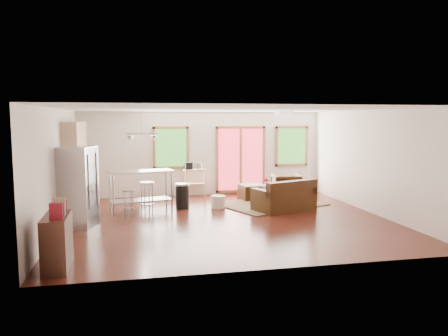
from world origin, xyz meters
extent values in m
cube|color=black|center=(0.00, 0.00, -0.01)|extent=(7.50, 7.00, 0.02)
cube|color=white|center=(0.00, 0.00, 2.61)|extent=(7.50, 7.00, 0.02)
cube|color=silver|center=(0.00, 3.51, 1.30)|extent=(7.50, 0.02, 2.60)
cube|color=silver|center=(-3.76, 0.00, 1.30)|extent=(0.02, 7.00, 2.60)
cube|color=silver|center=(3.76, 0.00, 1.30)|extent=(0.02, 7.00, 2.60)
cube|color=silver|center=(0.00, -3.51, 1.30)|extent=(7.50, 0.02, 2.60)
cube|color=#28581E|center=(-1.00, 3.46, 1.50)|extent=(0.94, 0.02, 1.14)
cube|color=brown|center=(-1.00, 3.46, 2.11)|extent=(1.10, 0.05, 0.08)
cube|color=brown|center=(-1.00, 3.46, 0.89)|extent=(1.10, 0.05, 0.08)
cube|color=brown|center=(-1.51, 3.46, 1.50)|extent=(0.08, 0.05, 1.30)
cube|color=brown|center=(-0.49, 3.46, 1.50)|extent=(0.08, 0.05, 1.30)
cube|color=#B52734|center=(1.20, 3.46, 1.10)|extent=(1.44, 0.02, 1.94)
cube|color=brown|center=(1.20, 3.46, 2.11)|extent=(1.60, 0.05, 0.08)
cube|color=brown|center=(1.20, 3.46, 0.09)|extent=(1.60, 0.05, 0.08)
cube|color=brown|center=(0.44, 3.46, 1.10)|extent=(0.08, 0.05, 2.10)
cube|color=brown|center=(1.96, 3.46, 1.10)|extent=(0.08, 0.05, 2.10)
cube|color=brown|center=(1.20, 3.46, 1.10)|extent=(0.08, 0.05, 1.94)
cube|color=#28581E|center=(2.90, 3.46, 1.50)|extent=(0.94, 0.02, 1.14)
cube|color=brown|center=(2.90, 3.46, 2.11)|extent=(1.10, 0.05, 0.08)
cube|color=brown|center=(2.90, 3.46, 0.89)|extent=(1.10, 0.05, 0.08)
cube|color=brown|center=(2.39, 3.46, 1.50)|extent=(0.08, 0.05, 1.30)
cube|color=brown|center=(3.41, 3.46, 1.50)|extent=(0.08, 0.05, 1.30)
cube|color=#45593A|center=(1.58, 1.57, 0.01)|extent=(3.23, 2.90, 0.03)
cube|color=black|center=(1.69, 0.75, 0.21)|extent=(1.73, 1.33, 0.43)
cube|color=black|center=(1.80, 0.44, 0.62)|extent=(1.51, 0.70, 0.39)
cube|color=black|center=(1.07, 0.53, 0.51)|extent=(0.48, 0.88, 0.16)
cube|color=black|center=(2.31, 0.97, 0.51)|extent=(0.48, 0.88, 0.16)
cube|color=black|center=(1.36, 0.68, 0.49)|extent=(0.78, 0.74, 0.12)
cube|color=black|center=(1.99, 0.91, 0.49)|extent=(0.78, 0.74, 0.12)
cube|color=#321911|center=(1.67, 1.82, 0.35)|extent=(1.05, 0.86, 0.04)
cube|color=#321911|center=(1.39, 1.48, 0.16)|extent=(0.07, 0.07, 0.33)
cube|color=#321911|center=(2.10, 1.78, 0.16)|extent=(0.07, 0.07, 0.33)
cube|color=#321911|center=(1.24, 1.85, 0.16)|extent=(0.07, 0.07, 0.33)
cube|color=#321911|center=(1.94, 2.15, 0.16)|extent=(0.07, 0.07, 0.33)
imported|color=black|center=(2.33, 2.37, 0.41)|extent=(0.88, 0.84, 0.81)
cube|color=black|center=(1.28, 2.39, 0.22)|extent=(0.74, 0.74, 0.45)
cylinder|color=beige|center=(0.07, 1.38, 0.17)|extent=(0.39, 0.39, 0.34)
imported|color=silver|center=(1.53, 1.80, 0.49)|extent=(0.24, 0.24, 0.18)
sphere|color=#B40525|center=(1.56, 1.81, 0.63)|extent=(0.09, 0.09, 0.07)
sphere|color=#B40525|center=(1.49, 1.80, 0.65)|extent=(0.09, 0.09, 0.07)
sphere|color=#B40525|center=(1.54, 1.84, 0.67)|extent=(0.09, 0.09, 0.07)
imported|color=maroon|center=(2.21, 1.71, 0.56)|extent=(0.24, 0.04, 0.32)
cube|color=tan|center=(-3.45, 1.70, 0.45)|extent=(0.60, 2.20, 0.90)
cube|color=black|center=(-3.45, 1.70, 0.92)|extent=(0.64, 2.24, 0.04)
cube|color=tan|center=(-3.57, 1.70, 1.95)|extent=(0.36, 2.20, 0.70)
cylinder|color=#B7BABC|center=(-3.45, 1.20, 1.03)|extent=(0.12, 0.12, 0.18)
cube|color=black|center=(-3.45, 2.10, 1.04)|extent=(0.22, 0.18, 0.20)
cube|color=#B7BABC|center=(-3.35, -0.02, 0.89)|extent=(0.89, 0.88, 1.78)
cube|color=gray|center=(-3.02, -0.13, 0.89)|extent=(0.22, 0.63, 1.74)
cylinder|color=gray|center=(-3.07, -0.35, 1.04)|extent=(0.03, 0.03, 1.19)
cylinder|color=gray|center=(-2.93, 0.07, 1.04)|extent=(0.03, 0.03, 1.19)
cube|color=#B7BABC|center=(-1.96, 1.46, 1.02)|extent=(1.75, 0.99, 0.04)
cube|color=gray|center=(-1.96, 1.46, 0.28)|extent=(1.63, 0.89, 0.03)
cylinder|color=gray|center=(-2.63, 1.06, 0.50)|extent=(0.05, 0.05, 1.00)
cylinder|color=gray|center=(-1.17, 1.37, 0.50)|extent=(0.05, 0.05, 1.00)
cylinder|color=gray|center=(-2.74, 1.55, 0.50)|extent=(0.05, 0.05, 1.00)
cylinder|color=gray|center=(-1.28, 1.87, 0.50)|extent=(0.05, 0.05, 1.00)
imported|color=white|center=(-1.36, 1.69, 1.01)|extent=(0.14, 0.12, 0.12)
cylinder|color=#B7BABC|center=(-2.28, 0.92, 0.64)|extent=(0.37, 0.37, 0.04)
cylinder|color=gray|center=(-2.18, 0.98, 0.31)|extent=(0.03, 0.03, 0.62)
cylinder|color=gray|center=(-2.34, 1.02, 0.31)|extent=(0.03, 0.03, 0.62)
cylinder|color=gray|center=(-2.38, 0.85, 0.31)|extent=(0.03, 0.03, 0.62)
cylinder|color=gray|center=(-2.21, 0.82, 0.31)|extent=(0.03, 0.03, 0.62)
cylinder|color=gray|center=(-2.28, 0.92, 0.20)|extent=(0.34, 0.34, 0.01)
cylinder|color=#B7BABC|center=(-1.82, 1.07, 0.78)|extent=(0.49, 0.49, 0.04)
cylinder|color=gray|center=(-1.76, 1.20, 0.38)|extent=(0.03, 0.03, 0.76)
cylinder|color=gray|center=(-1.95, 1.13, 0.38)|extent=(0.03, 0.03, 0.76)
cylinder|color=gray|center=(-1.88, 0.93, 0.38)|extent=(0.03, 0.03, 0.76)
cylinder|color=gray|center=(-1.69, 1.01, 0.38)|extent=(0.03, 0.03, 0.76)
cylinder|color=gray|center=(-1.82, 1.07, 0.25)|extent=(0.45, 0.45, 0.02)
cylinder|color=black|center=(-0.88, 1.52, 0.31)|extent=(0.38, 0.38, 0.63)
cylinder|color=#B7BABC|center=(-0.88, 1.52, 0.65)|extent=(0.39, 0.39, 0.05)
cube|color=tan|center=(-0.31, 3.34, 0.82)|extent=(0.74, 0.53, 0.04)
cube|color=tan|center=(-0.31, 3.34, 0.40)|extent=(0.70, 0.50, 0.03)
cube|color=tan|center=(-0.58, 3.12, 0.42)|extent=(0.04, 0.04, 0.83)
cube|color=tan|center=(0.01, 3.20, 0.42)|extent=(0.04, 0.04, 0.83)
cube|color=tan|center=(-0.63, 3.47, 0.42)|extent=(0.04, 0.04, 0.83)
cube|color=tan|center=(-0.04, 3.55, 0.42)|extent=(0.04, 0.04, 0.83)
cube|color=black|center=(-0.49, 3.31, 0.95)|extent=(0.24, 0.22, 0.22)
cylinder|color=#B7BABC|center=(-0.13, 3.36, 0.93)|extent=(0.18, 0.18, 0.18)
cube|color=#321911|center=(-3.35, -2.76, 0.43)|extent=(0.39, 0.97, 0.86)
cube|color=maroon|center=(-3.29, -3.08, 0.99)|extent=(0.19, 0.06, 0.26)
cube|color=navy|center=(-3.29, -2.92, 0.98)|extent=(0.19, 0.06, 0.24)
cube|color=#A8804C|center=(-3.30, -2.76, 1.00)|extent=(0.19, 0.06, 0.28)
cube|color=maroon|center=(-3.30, -2.60, 0.97)|extent=(0.19, 0.06, 0.21)
cube|color=white|center=(1.60, 0.60, 2.53)|extent=(0.35, 0.35, 0.12)
cylinder|color=gray|center=(-1.90, 1.50, 2.30)|extent=(0.02, 0.02, 0.60)
cube|color=gray|center=(-1.90, 1.50, 2.00)|extent=(0.80, 0.04, 0.03)
cone|color=#B7BABC|center=(-2.20, 1.50, 1.88)|extent=(0.18, 0.18, 0.14)
cone|color=#B7BABC|center=(-1.60, 1.50, 1.88)|extent=(0.18, 0.18, 0.14)
camera|label=1|loc=(-2.13, -9.91, 2.37)|focal=35.00mm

